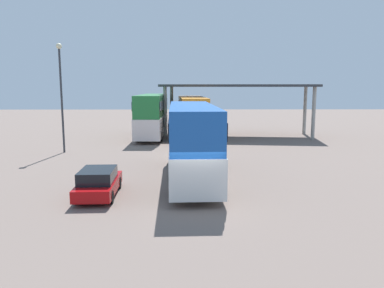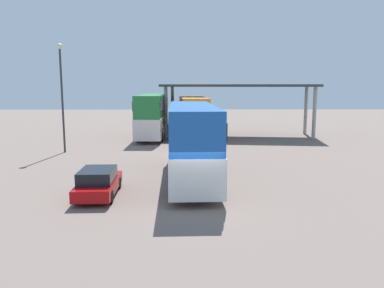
{
  "view_description": "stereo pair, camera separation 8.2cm",
  "coord_description": "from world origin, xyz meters",
  "px_view_note": "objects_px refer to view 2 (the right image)",
  "views": [
    {
      "loc": [
        -0.37,
        -16.16,
        5.24
      ],
      "look_at": [
        -0.13,
        4.89,
        2.0
      ],
      "focal_mm": 35.15,
      "sensor_mm": 36.0,
      "label": 1
    },
    {
      "loc": [
        -0.29,
        -16.16,
        5.24
      ],
      "look_at": [
        -0.13,
        4.89,
        2.0
      ],
      "focal_mm": 35.15,
      "sensor_mm": 36.0,
      "label": 2
    }
  ],
  "objects_px": {
    "double_decker_near_canopy": "(153,114)",
    "lamppost_tall": "(62,86)",
    "double_decker_main": "(192,139)",
    "parked_hatchback": "(98,182)",
    "double_decker_mid_row": "(193,115)"
  },
  "relations": [
    {
      "from": "double_decker_main",
      "to": "parked_hatchback",
      "type": "distance_m",
      "value": 5.95
    },
    {
      "from": "double_decker_main",
      "to": "double_decker_mid_row",
      "type": "relative_size",
      "value": 1.04
    },
    {
      "from": "parked_hatchback",
      "to": "lamppost_tall",
      "type": "height_order",
      "value": "lamppost_tall"
    },
    {
      "from": "double_decker_near_canopy",
      "to": "lamppost_tall",
      "type": "distance_m",
      "value": 11.46
    },
    {
      "from": "lamppost_tall",
      "to": "double_decker_near_canopy",
      "type": "bearing_deg",
      "value": 55.88
    },
    {
      "from": "double_decker_near_canopy",
      "to": "lamppost_tall",
      "type": "xyz_separation_m",
      "value": [
        -6.22,
        -9.18,
        2.9
      ]
    },
    {
      "from": "double_decker_main",
      "to": "double_decker_near_canopy",
      "type": "distance_m",
      "value": 18.32
    },
    {
      "from": "parked_hatchback",
      "to": "double_decker_mid_row",
      "type": "xyz_separation_m",
      "value": [
        4.76,
        20.91,
        1.61
      ]
    },
    {
      "from": "double_decker_main",
      "to": "double_decker_near_canopy",
      "type": "bearing_deg",
      "value": 10.36
    },
    {
      "from": "parked_hatchback",
      "to": "double_decker_near_canopy",
      "type": "relative_size",
      "value": 0.37
    },
    {
      "from": "double_decker_main",
      "to": "parked_hatchback",
      "type": "bearing_deg",
      "value": 125.65
    },
    {
      "from": "double_decker_near_canopy",
      "to": "double_decker_main",
      "type": "bearing_deg",
      "value": -167.09
    },
    {
      "from": "double_decker_main",
      "to": "double_decker_mid_row",
      "type": "distance_m",
      "value": 17.42
    },
    {
      "from": "double_decker_near_canopy",
      "to": "lamppost_tall",
      "type": "bearing_deg",
      "value": 146.43
    },
    {
      "from": "lamppost_tall",
      "to": "parked_hatchback",
      "type": "bearing_deg",
      "value": -65.32
    }
  ]
}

